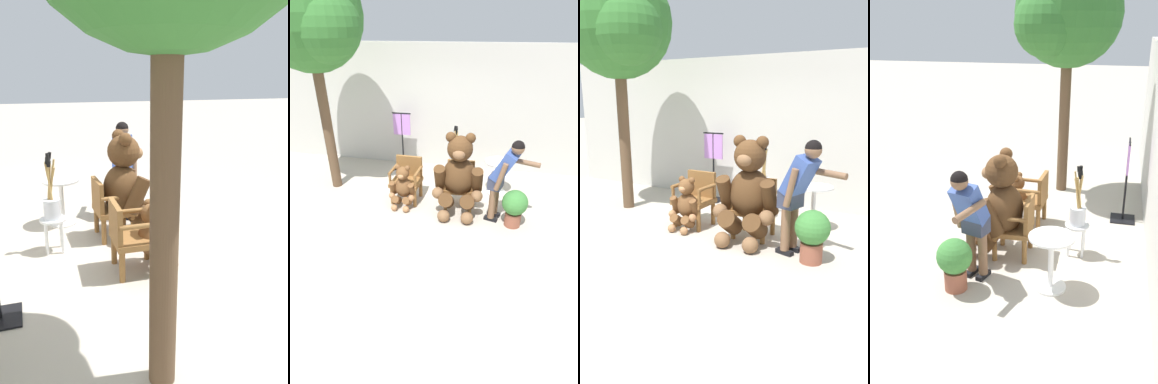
% 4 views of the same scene
% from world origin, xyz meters
% --- Properties ---
extents(ground_plane, '(60.00, 60.00, 0.00)m').
position_xyz_m(ground_plane, '(0.00, 0.00, 0.00)').
color(ground_plane, '#B2A899').
extents(wooden_chair_left, '(0.58, 0.54, 0.86)m').
position_xyz_m(wooden_chair_left, '(-0.52, 0.53, 0.46)').
color(wooden_chair_left, brown).
rests_on(wooden_chair_left, ground).
extents(wooden_chair_right, '(0.58, 0.54, 0.86)m').
position_xyz_m(wooden_chair_right, '(0.52, 0.53, 0.46)').
color(wooden_chair_right, brown).
rests_on(wooden_chair_right, ground).
extents(teddy_bear_large, '(0.91, 0.87, 1.52)m').
position_xyz_m(teddy_bear_large, '(0.53, 0.27, 0.74)').
color(teddy_bear_large, '#4C3019').
rests_on(teddy_bear_large, ground).
extents(teddy_bear_small, '(0.51, 0.48, 0.84)m').
position_xyz_m(teddy_bear_small, '(-0.53, 0.25, 0.41)').
color(teddy_bear_small, brown).
rests_on(teddy_bear_small, ground).
extents(person_visitor, '(0.84, 0.48, 1.53)m').
position_xyz_m(person_visitor, '(1.30, 0.13, 0.91)').
color(person_visitor, black).
rests_on(person_visitor, ground).
extents(white_stool, '(0.34, 0.34, 0.46)m').
position_xyz_m(white_stool, '(0.29, 1.34, 0.36)').
color(white_stool, silver).
rests_on(white_stool, ground).
extents(brush_bucket, '(0.22, 0.22, 0.87)m').
position_xyz_m(brush_bucket, '(0.30, 1.34, 0.67)').
color(brush_bucket, silver).
rests_on(brush_bucket, white_stool).
extents(round_side_table, '(0.56, 0.56, 0.72)m').
position_xyz_m(round_side_table, '(1.23, 1.13, 0.45)').
color(round_side_table, white).
rests_on(round_side_table, ground).
extents(patio_tree, '(1.97, 1.87, 4.20)m').
position_xyz_m(patio_tree, '(-2.13, 0.72, 3.20)').
color(patio_tree, brown).
rests_on(patio_tree, ground).
extents(potted_plant, '(0.44, 0.44, 0.68)m').
position_xyz_m(potted_plant, '(1.54, -0.00, 0.40)').
color(potted_plant, brown).
rests_on(potted_plant, ground).
extents(clothing_display_stand, '(0.44, 0.40, 1.36)m').
position_xyz_m(clothing_display_stand, '(-1.04, 1.98, 0.72)').
color(clothing_display_stand, black).
rests_on(clothing_display_stand, ground).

